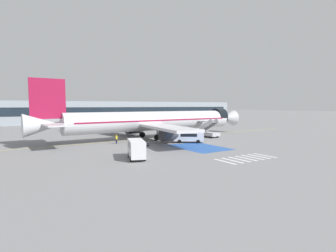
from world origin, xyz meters
TOP-DOWN VIEW (x-y plane):
  - ground_plane at (0.00, 0.00)m, footprint 600.00×600.00m
  - apron_leadline_yellow at (0.30, 0.41)m, footprint 80.32×2.74m
  - apron_stand_patch_blue at (0.30, -13.39)m, footprint 6.52×9.48m
  - apron_walkway_bar_0 at (-3.90, -23.40)m, footprint 0.44×3.60m
  - apron_walkway_bar_1 at (-2.70, -23.40)m, footprint 0.44×3.60m
  - apron_walkway_bar_2 at (-1.50, -23.40)m, footprint 0.44×3.60m
  - apron_walkway_bar_3 at (-0.30, -23.40)m, footprint 0.44×3.60m
  - apron_walkway_bar_4 at (0.90, -23.40)m, footprint 0.44×3.60m
  - apron_walkway_bar_5 at (2.10, -23.40)m, footprint 0.44×3.60m
  - apron_walkway_bar_6 at (3.30, -23.40)m, footprint 0.44×3.60m
  - airliner at (-0.36, 0.39)m, footprint 46.40×34.24m
  - boarding_stairs_forward at (10.43, -3.73)m, footprint 2.35×5.29m
  - fuel_tanker at (-9.16, 24.83)m, footprint 8.55×3.05m
  - service_van_0 at (-12.13, -16.47)m, footprint 3.04×4.77m
  - service_van_1 at (2.00, -8.20)m, footprint 5.41×4.58m
  - baggage_cart at (-6.69, -6.71)m, footprint 1.86×2.79m
  - ground_crew_0 at (-9.46, -2.62)m, footprint 0.28×0.45m
  - ground_crew_1 at (6.32, -4.21)m, footprint 0.42×0.49m
  - traffic_cone_0 at (-8.44, -5.78)m, footprint 0.44×0.44m
  - terminal_building at (5.09, 58.74)m, footprint 133.11×12.10m

SIDE VIEW (x-z plane):
  - ground_plane at x=0.00m, z-range 0.00..0.00m
  - apron_leadline_yellow at x=0.30m, z-range 0.00..0.01m
  - apron_stand_patch_blue at x=0.30m, z-range 0.00..0.01m
  - apron_walkway_bar_0 at x=-3.90m, z-range 0.00..0.01m
  - apron_walkway_bar_1 at x=-2.70m, z-range 0.00..0.01m
  - apron_walkway_bar_2 at x=-1.50m, z-range 0.00..0.01m
  - apron_walkway_bar_3 at x=-0.30m, z-range 0.00..0.01m
  - apron_walkway_bar_4 at x=0.90m, z-range 0.00..0.01m
  - apron_walkway_bar_5 at x=2.10m, z-range 0.00..0.01m
  - apron_walkway_bar_6 at x=3.30m, z-range 0.00..0.01m
  - traffic_cone_0 at x=-8.44m, z-range 0.00..0.49m
  - baggage_cart at x=-6.69m, z-range -0.18..0.69m
  - ground_crew_0 at x=-9.46m, z-range 0.11..1.70m
  - ground_crew_1 at x=6.32m, z-range 0.13..1.83m
  - boarding_stairs_forward at x=10.43m, z-range -1.04..3.04m
  - service_van_1 at x=2.00m, z-range 0.20..2.05m
  - service_van_0 at x=-12.13m, z-range 0.22..2.58m
  - fuel_tanker at x=-9.16m, z-range 0.00..3.20m
  - airliner at x=-0.36m, z-range -1.97..8.94m
  - terminal_building at x=5.09m, z-range 0.00..8.26m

